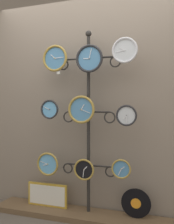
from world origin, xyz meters
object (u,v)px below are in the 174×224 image
(display_stand, at_px, (88,157))
(vinyl_record, at_px, (136,203))
(clock_bottom_center, at_px, (84,170))
(clock_top_right, at_px, (125,50))
(clock_middle_center, at_px, (81,110))
(clock_middle_right, at_px, (127,115))
(clock_bottom_left, at_px, (48,164))
(clock_top_left, at_px, (55,58))
(clock_bottom_right, at_px, (121,169))
(clock_middle_left, at_px, (50,109))
(picture_frame, at_px, (47,195))
(clock_top_center, at_px, (89,59))

(display_stand, distance_m, vinyl_record, 0.69)
(clock_bottom_center, bearing_deg, clock_top_right, -0.04)
(clock_top_right, relative_size, clock_middle_center, 0.88)
(clock_middle_center, bearing_deg, clock_middle_right, 3.64)
(clock_bottom_left, height_order, vinyl_record, clock_bottom_left)
(display_stand, height_order, clock_bottom_center, display_stand)
(clock_top_left, height_order, clock_middle_center, clock_top_left)
(clock_bottom_right, bearing_deg, clock_middle_left, 177.73)
(clock_middle_right, relative_size, picture_frame, 0.44)
(clock_middle_center, xyz_separation_m, clock_bottom_left, (-0.41, 0.01, -0.62))
(clock_top_center, distance_m, clock_bottom_right, 1.21)
(clock_top_left, height_order, clock_bottom_right, clock_top_left)
(clock_middle_center, bearing_deg, clock_bottom_left, 179.14)
(clock_bottom_left, relative_size, picture_frame, 0.54)
(display_stand, height_order, clock_bottom_right, display_stand)
(clock_top_left, xyz_separation_m, clock_middle_right, (0.81, 0.00, -0.64))
(clock_top_right, height_order, vinyl_record, clock_top_right)
(clock_middle_center, relative_size, clock_middle_right, 1.39)
(vinyl_record, height_order, picture_frame, vinyl_record)
(clock_top_center, height_order, clock_bottom_left, clock_top_center)
(clock_middle_left, bearing_deg, vinyl_record, 3.63)
(clock_middle_left, distance_m, vinyl_record, 1.38)
(clock_top_center, distance_m, clock_middle_left, 0.73)
(clock_top_center, xyz_separation_m, clock_middle_center, (-0.09, -0.02, -0.54))
(clock_top_center, bearing_deg, clock_top_left, 178.28)
(display_stand, distance_m, clock_bottom_center, 0.16)
(clock_top_center, bearing_deg, clock_bottom_center, -163.17)
(clock_top_center, bearing_deg, clock_middle_center, -169.84)
(clock_top_left, xyz_separation_m, clock_bottom_left, (-0.08, -0.02, -1.20))
(display_stand, xyz_separation_m, clock_bottom_left, (-0.45, -0.11, -0.09))
(clock_top_center, distance_m, clock_bottom_center, 1.19)
(clock_bottom_left, relative_size, clock_bottom_right, 1.31)
(clock_top_left, distance_m, clock_middle_center, 0.66)
(vinyl_record, bearing_deg, clock_bottom_left, -174.63)
(clock_middle_right, distance_m, clock_bottom_center, 0.74)
(clock_bottom_center, distance_m, clock_bottom_right, 0.41)
(clock_top_left, bearing_deg, clock_bottom_right, -1.80)
(clock_top_left, distance_m, clock_top_center, 0.41)
(clock_bottom_left, bearing_deg, display_stand, 13.15)
(clock_bottom_right, relative_size, picture_frame, 0.41)
(clock_top_center, distance_m, vinyl_record, 1.60)
(clock_top_left, height_order, clock_middle_right, clock_top_left)
(clock_bottom_left, bearing_deg, clock_middle_center, -0.86)
(clock_middle_center, bearing_deg, clock_top_left, 175.16)
(clock_middle_right, bearing_deg, clock_bottom_left, -178.43)
(clock_bottom_right, bearing_deg, vinyl_record, 34.94)
(clock_middle_center, bearing_deg, clock_middle_left, 174.75)
(picture_frame, bearing_deg, clock_top_right, -5.35)
(display_stand, bearing_deg, vinyl_record, -1.43)
(clock_top_left, distance_m, clock_middle_right, 1.03)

